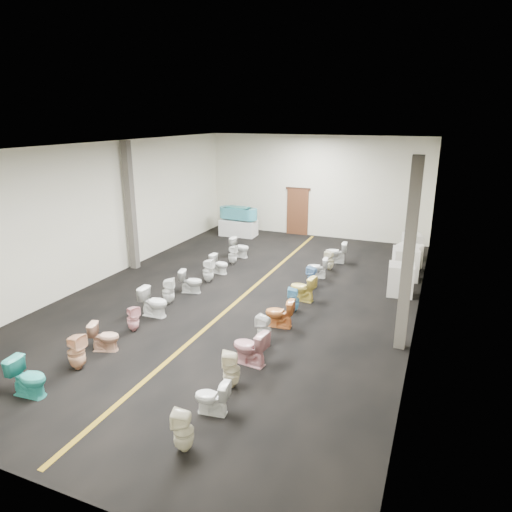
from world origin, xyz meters
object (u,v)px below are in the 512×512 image
Objects in this scene: appliance_crate_a at (401,280)px; toilet_left_4 at (154,302)px; toilet_right_5 at (280,313)px; toilet_right_11 at (336,252)px; appliance_crate_b at (405,264)px; toilet_right_4 at (264,330)px; appliance_crate_c at (408,257)px; toilet_right_6 at (294,300)px; toilet_left_9 at (233,255)px; display_table at (238,228)px; toilet_right_9 at (317,268)px; toilet_left_1 at (76,352)px; toilet_left_5 at (168,291)px; toilet_left_6 at (191,281)px; toilet_right_7 at (303,288)px; toilet_left_8 at (220,264)px; toilet_left_0 at (28,377)px; toilet_left_2 at (105,337)px; toilet_left_3 at (133,319)px; toilet_right_1 at (212,397)px; toilet_right_8 at (312,277)px; appliance_crate_d at (411,246)px; toilet_right_10 at (330,260)px; toilet_right_3 at (250,347)px; bathtub at (238,213)px; toilet_right_2 at (231,369)px; toilet_left_7 at (208,271)px; toilet_right_0 at (184,431)px.

appliance_crate_a is 7.40m from toilet_left_4.
toilet_right_11 reaches higher than toilet_right_5.
appliance_crate_b reaches higher than toilet_right_11.
appliance_crate_b is 1.43× the size of toilet_right_4.
toilet_right_6 is at bearing -117.23° from appliance_crate_c.
toilet_left_9 is (0.03, 4.99, -0.05)m from toilet_left_4.
display_table reaches higher than toilet_right_9.
toilet_left_5 is at bearing 3.73° from toilet_left_1.
toilet_left_6 is 3.47m from toilet_right_7.
appliance_crate_a is 6.04m from toilet_left_8.
toilet_left_0 is 1.10× the size of toilet_left_6.
toilet_left_1 is (-6.03, -8.67, -0.13)m from appliance_crate_b.
toilet_right_5 is (3.36, 2.75, 0.04)m from toilet_left_2.
toilet_left_4 is 1.15× the size of toilet_right_9.
appliance_crate_b is at bearing -33.48° from toilet_left_1.
toilet_left_8 is at bearing 1.34° from toilet_left_1.
toilet_left_3 is at bearing -139.33° from appliance_crate_a.
toilet_right_1 is 0.95× the size of toilet_right_8.
toilet_left_5 is (-6.19, -7.36, -0.10)m from appliance_crate_d.
toilet_right_10 is at bearing -173.04° from toilet_right_7.
toilet_left_1 reaches higher than display_table.
bathtub is at bearing -146.41° from toilet_right_3.
appliance_crate_b is at bearing 137.24° from toilet_right_8.
toilet_left_4 reaches higher than toilet_right_6.
toilet_left_9 is 0.90× the size of toilet_right_7.
toilet_left_8 reaches higher than toilet_right_1.
toilet_right_8 is (3.39, 4.72, 0.01)m from toilet_left_3.
toilet_left_3 is 3.41m from toilet_right_4.
toilet_right_2 is (3.39, -4.21, 0.03)m from toilet_left_6.
toilet_left_5 is at bearing -130.05° from appliance_crate_d.
toilet_right_5 reaches higher than toilet_left_6.
appliance_crate_b is at bearing -90.00° from appliance_crate_d.
toilet_left_4 is at bearing 178.52° from toilet_left_9.
appliance_crate_c reaches higher than toilet_left_9.
toilet_left_6 is at bearing -117.87° from toilet_right_4.
toilet_left_2 is 6.72m from toilet_right_8.
toilet_right_8 is (3.32, 0.81, -0.04)m from toilet_left_7.
toilet_left_0 is at bearing -119.47° from appliance_crate_c.
toilet_left_0 is 5.92m from toilet_right_5.
toilet_left_0 is 3.69m from toilet_right_1.
appliance_crate_d is 11.77m from toilet_right_1.
toilet_right_1 is at bearing 15.56° from toilet_right_10.
toilet_left_9 is 9.90m from toilet_right_0.
toilet_left_8 is 0.88× the size of toilet_right_5.
toilet_right_7 is at bearing -51.67° from display_table.
toilet_left_0 is 11.32m from toilet_right_11.
bathtub is 9.05m from toilet_left_4.
toilet_left_7 reaches higher than toilet_right_8.
toilet_right_8 is at bearing -130.49° from appliance_crate_c.
toilet_left_7 is at bearing -28.50° from toilet_left_5.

